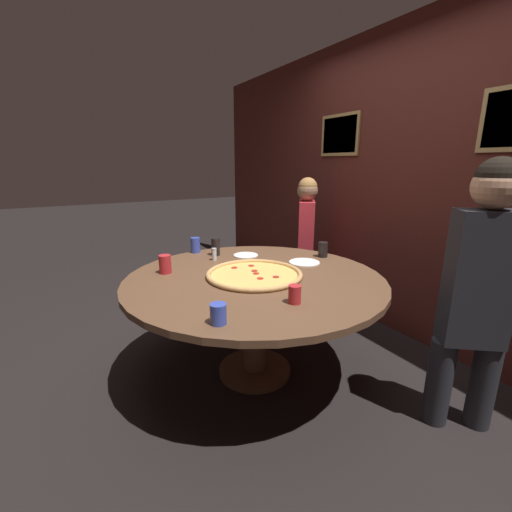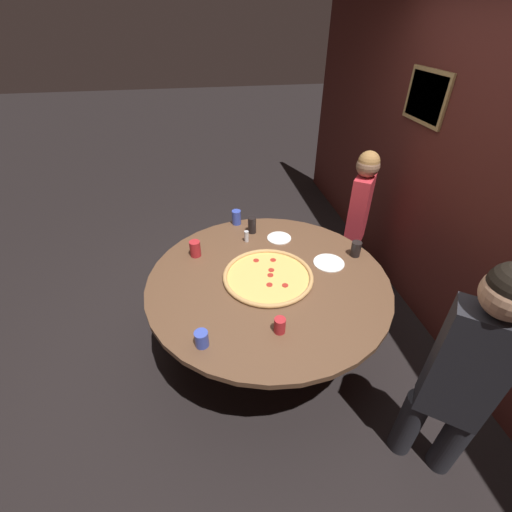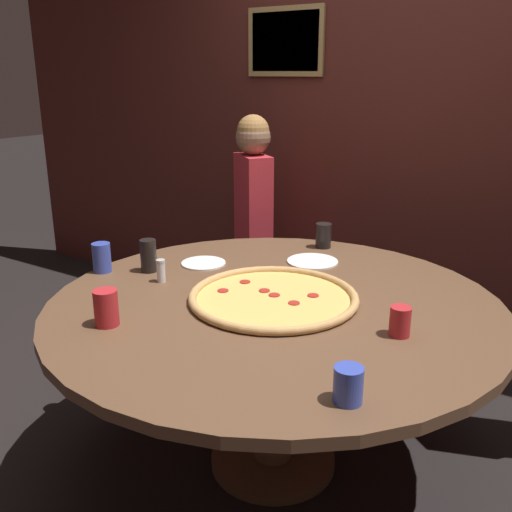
{
  "view_description": "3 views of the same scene",
  "coord_description": "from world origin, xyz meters",
  "views": [
    {
      "loc": [
        1.91,
        -1.08,
        1.49
      ],
      "look_at": [
        -0.05,
        0.04,
        0.87
      ],
      "focal_mm": 24.0,
      "sensor_mm": 36.0,
      "label": 1
    },
    {
      "loc": [
        1.86,
        -0.42,
        2.31
      ],
      "look_at": [
        -0.08,
        -0.08,
        0.89
      ],
      "focal_mm": 24.0,
      "sensor_mm": 36.0,
      "label": 2
    },
    {
      "loc": [
        1.04,
        -1.74,
        1.58
      ],
      "look_at": [
        -0.06,
        -0.03,
        0.92
      ],
      "focal_mm": 40.0,
      "sensor_mm": 36.0,
      "label": 3
    }
  ],
  "objects": [
    {
      "name": "ground_plane",
      "position": [
        0.0,
        0.0,
        0.0
      ],
      "size": [
        24.0,
        24.0,
        0.0
      ],
      "primitive_type": "plane",
      "color": "black"
    },
    {
      "name": "back_wall",
      "position": [
        0.0,
        1.47,
        1.3
      ],
      "size": [
        6.4,
        0.08,
        2.6
      ],
      "color": "#4C1E19",
      "rests_on": "ground_plane"
    },
    {
      "name": "dining_table",
      "position": [
        0.0,
        0.0,
        0.63
      ],
      "size": [
        1.74,
        1.74,
        0.74
      ],
      "color": "brown",
      "rests_on": "ground_plane"
    },
    {
      "name": "giant_pizza",
      "position": [
        -0.01,
        -0.0,
        0.75
      ],
      "size": [
        0.65,
        0.65,
        0.03
      ],
      "color": "#EAB75B",
      "rests_on": "dining_table"
    },
    {
      "name": "drink_cup_by_shaker",
      "position": [
        0.51,
        -0.03,
        0.79
      ],
      "size": [
        0.07,
        0.07,
        0.1
      ],
      "primitive_type": "cylinder",
      "color": "#B22328",
      "rests_on": "dining_table"
    },
    {
      "name": "drink_cup_beside_pizza",
      "position": [
        -0.16,
        0.73,
        0.8
      ],
      "size": [
        0.08,
        0.08,
        0.12
      ],
      "primitive_type": "cylinder",
      "color": "black",
      "rests_on": "dining_table"
    },
    {
      "name": "drink_cup_centre_back",
      "position": [
        0.53,
        -0.5,
        0.79
      ],
      "size": [
        0.08,
        0.08,
        0.1
      ],
      "primitive_type": "cylinder",
      "color": "#384CB7",
      "rests_on": "dining_table"
    },
    {
      "name": "drink_cup_near_right",
      "position": [
        -0.37,
        -0.5,
        0.8
      ],
      "size": [
        0.08,
        0.08,
        0.13
      ],
      "primitive_type": "cylinder",
      "color": "#B22328",
      "rests_on": "dining_table"
    },
    {
      "name": "drink_cup_far_right",
      "position": [
        -0.64,
        -0.01,
        0.81
      ],
      "size": [
        0.07,
        0.07,
        0.14
      ],
      "primitive_type": "cylinder",
      "color": "black",
      "rests_on": "dining_table"
    },
    {
      "name": "drink_cup_near_left",
      "position": [
        -0.81,
        -0.12,
        0.8
      ],
      "size": [
        0.08,
        0.08,
        0.13
      ],
      "primitive_type": "cylinder",
      "color": "#384CB7",
      "rests_on": "dining_table"
    },
    {
      "name": "white_plate_near_front",
      "position": [
        -0.09,
        0.49,
        0.74
      ],
      "size": [
        0.23,
        0.23,
        0.01
      ],
      "primitive_type": "cylinder",
      "color": "white",
      "rests_on": "dining_table"
    },
    {
      "name": "white_plate_right_side",
      "position": [
        -0.5,
        0.2,
        0.74
      ],
      "size": [
        0.2,
        0.2,
        0.01
      ],
      "primitive_type": "cylinder",
      "color": "white",
      "rests_on": "dining_table"
    },
    {
      "name": "condiment_shaker",
      "position": [
        -0.5,
        -0.08,
        0.79
      ],
      "size": [
        0.04,
        0.04,
        0.1
      ],
      "color": "silver",
      "rests_on": "dining_table"
    },
    {
      "name": "diner_side_right",
      "position": [
        1.02,
        0.78,
        0.86
      ],
      "size": [
        0.34,
        0.38,
        1.52
      ],
      "rotation": [
        0.0,
        0.0,
        -2.22
      ],
      "color": "#232328",
      "rests_on": "ground_plane"
    },
    {
      "name": "diner_side_left",
      "position": [
        -0.77,
        1.03,
        0.76
      ],
      "size": [
        0.34,
        0.3,
        1.35
      ],
      "rotation": [
        0.0,
        0.0,
        2.5
      ],
      "color": "#232328",
      "rests_on": "ground_plane"
    }
  ]
}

